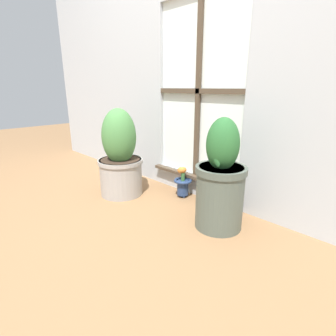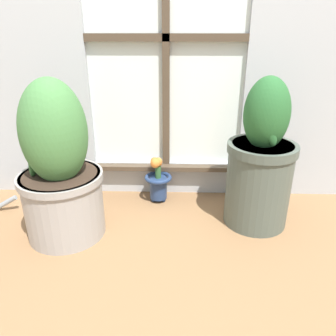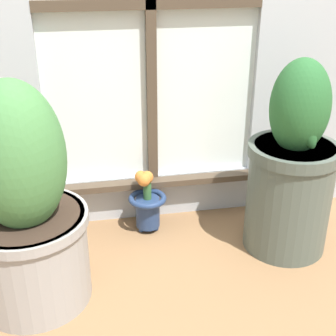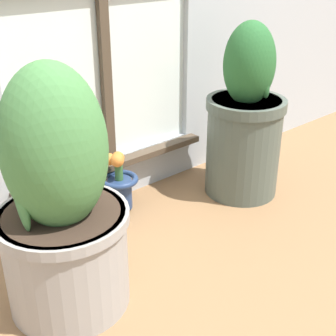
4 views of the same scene
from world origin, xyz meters
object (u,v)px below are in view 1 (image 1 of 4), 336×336
at_px(potted_plant_left, 120,158).
at_px(watering_can, 109,170).
at_px(flower_vase, 183,183).
at_px(potted_plant_right, 220,183).

height_order(potted_plant_left, watering_can, potted_plant_left).
relative_size(potted_plant_left, flower_vase, 2.80).
bearing_deg(potted_plant_left, potted_plant_right, 7.99).
distance_m(potted_plant_left, watering_can, 0.56).
bearing_deg(potted_plant_right, potted_plant_left, -172.01).
bearing_deg(potted_plant_left, watering_can, 159.44).
xyz_separation_m(flower_vase, watering_can, (-0.87, -0.13, -0.06)).
height_order(flower_vase, watering_can, flower_vase).
xyz_separation_m(potted_plant_left, flower_vase, (0.39, 0.31, -0.19)).
height_order(potted_plant_left, potted_plant_right, potted_plant_left).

